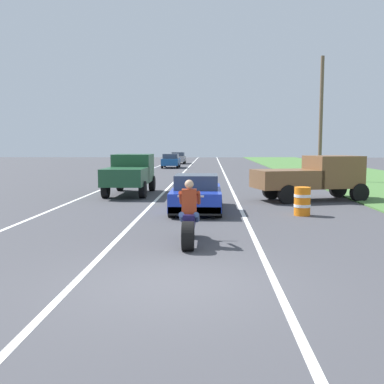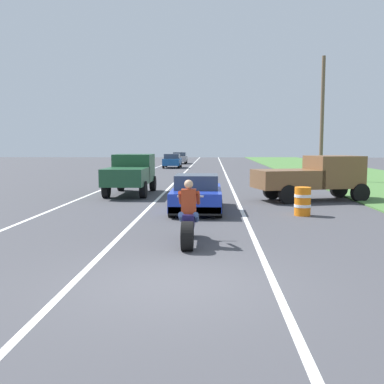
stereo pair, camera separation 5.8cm
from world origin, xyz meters
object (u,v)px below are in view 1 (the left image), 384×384
Objects in this scene: distant_car_far_ahead at (171,161)px; distant_car_further_ahead at (178,158)px; motorcycle_with_rider at (189,221)px; pickup_truck_right_shoulder_brown at (314,176)px; construction_barrel_nearest at (302,201)px; sports_car_blue at (196,194)px; pickup_truck_left_lane_dark_green at (130,172)px.

distant_car_further_ahead is at bearing 89.84° from distant_car_far_ahead.
pickup_truck_right_shoulder_brown is (5.08, 9.12, 0.51)m from motorcycle_with_rider.
construction_barrel_nearest is 0.25× the size of distant_car_further_ahead.
motorcycle_with_rider is 0.55× the size of distant_car_far_ahead.
distant_car_far_ahead is (-8.81, 27.78, -0.33)m from pickup_truck_right_shoulder_brown.
motorcycle_with_rider is 5.77m from sports_car_blue.
pickup_truck_right_shoulder_brown is (5.09, 3.34, 0.48)m from sports_car_blue.
construction_barrel_nearest is 43.34m from distant_car_further_ahead.
construction_barrel_nearest is 32.96m from distant_car_far_ahead.
sports_car_blue is 3.86m from construction_barrel_nearest.
sports_car_blue is 41.88m from distant_car_further_ahead.
sports_car_blue is (-0.00, 5.77, 0.04)m from motorcycle_with_rider.
sports_car_blue is at bearing -83.18° from distant_car_far_ahead.
motorcycle_with_rider is 11.79m from pickup_truck_left_lane_dark_green.
pickup_truck_right_shoulder_brown reaches higher than distant_car_further_ahead.
distant_car_further_ahead reaches higher than construction_barrel_nearest.
distant_car_far_ahead is at bearing -90.16° from distant_car_further_ahead.
pickup_truck_right_shoulder_brown is at bearing 60.86° from motorcycle_with_rider.
pickup_truck_right_shoulder_brown reaches higher than sports_car_blue.
motorcycle_with_rider is 0.51× the size of sports_car_blue.
construction_barrel_nearest is 0.25× the size of distant_car_far_ahead.
distant_car_further_ahead is at bearing 90.33° from pickup_truck_left_lane_dark_green.
pickup_truck_left_lane_dark_green is 0.93× the size of pickup_truck_right_shoulder_brown.
pickup_truck_left_lane_dark_green is 25.66m from distant_car_far_ahead.
pickup_truck_right_shoulder_brown is 39.37m from distant_car_further_ahead.
distant_car_far_ahead is at bearing 103.08° from construction_barrel_nearest.
construction_barrel_nearest is at bearing 52.12° from motorcycle_with_rider.
distant_car_far_ahead is (-0.24, 25.65, -0.33)m from pickup_truck_left_lane_dark_green.
pickup_truck_left_lane_dark_green is at bearing -89.67° from distant_car_further_ahead.
distant_car_far_ahead is at bearing 96.82° from sports_car_blue.
motorcycle_with_rider reaches higher than distant_car_far_ahead.
pickup_truck_left_lane_dark_green is 1.20× the size of distant_car_further_ahead.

